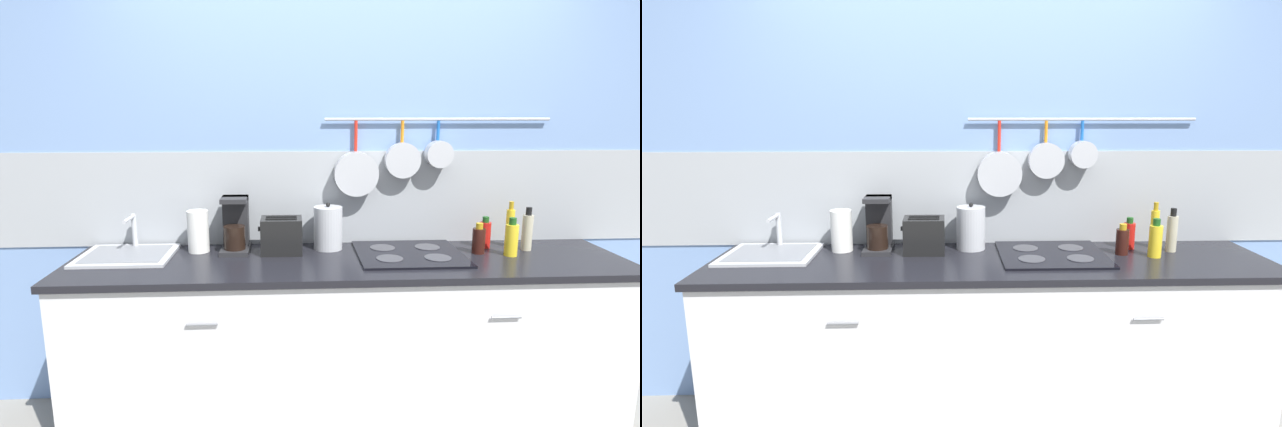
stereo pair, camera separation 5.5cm
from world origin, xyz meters
TOP-DOWN VIEW (x-y plane):
  - ground_plane at (0.00, 0.00)m, footprint 12.00×12.00m
  - wall_back at (0.00, 0.36)m, footprint 7.20×0.16m
  - cabinet_base at (0.00, -0.00)m, footprint 2.79×0.63m
  - countertop at (0.00, 0.00)m, footprint 2.83×0.65m
  - sink_basin at (-1.14, 0.12)m, footprint 0.47×0.40m
  - paper_towel_roll at (-0.79, 0.19)m, footprint 0.11×0.11m
  - coffee_maker at (-0.59, 0.20)m, footprint 0.15×0.21m
  - toaster at (-0.35, 0.14)m, footprint 0.23×0.16m
  - kettle at (-0.09, 0.21)m, footprint 0.16×0.16m
  - cooktop at (0.32, 0.06)m, footprint 0.55×0.50m
  - bottle_dish_soap at (0.69, 0.07)m, footprint 0.07×0.07m
  - bottle_vinegar at (0.77, 0.18)m, footprint 0.06×0.06m
  - bottle_sesame_oil at (0.85, 0.02)m, footprint 0.07×0.07m
  - bottle_hot_sauce at (0.92, 0.20)m, footprint 0.05×0.05m
  - bottle_olive_oil at (0.98, 0.12)m, footprint 0.06×0.06m

SIDE VIEW (x-z plane):
  - ground_plane at x=0.00m, z-range 0.00..0.00m
  - cabinet_base at x=0.00m, z-range 0.00..0.90m
  - countertop at x=0.00m, z-range 0.90..0.93m
  - cooktop at x=0.32m, z-range 0.93..0.95m
  - sink_basin at x=-1.14m, z-range 0.85..1.05m
  - bottle_dish_soap at x=0.69m, z-range 0.92..1.09m
  - bottle_vinegar at x=0.77m, z-range 0.92..1.09m
  - bottle_sesame_oil at x=0.85m, z-range 0.92..1.12m
  - toaster at x=-0.35m, z-range 0.93..1.12m
  - bottle_olive_oil at x=0.98m, z-range 0.92..1.15m
  - paper_towel_roll at x=-0.79m, z-range 0.93..1.16m
  - bottle_hot_sauce at x=0.92m, z-range 0.92..1.17m
  - kettle at x=-0.09m, z-range 0.92..1.18m
  - coffee_maker at x=-0.59m, z-range 0.91..1.20m
  - wall_back at x=0.00m, z-range -0.02..2.58m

